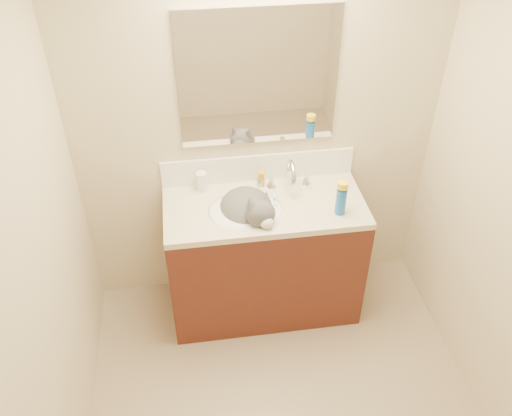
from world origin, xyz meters
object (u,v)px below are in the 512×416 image
object	(u,v)px
pill_bottle	(202,181)
spray_can	(341,201)
cat	(249,211)
silver_jar	(260,182)
vanity_cabinet	(264,260)
amber_bottle	(261,179)
faucet	(291,177)
basin	(246,219)

from	to	relation	value
pill_bottle	spray_can	distance (m)	0.85
cat	spray_can	xyz separation A→B (m)	(0.52, -0.12, 0.10)
cat	silver_jar	size ratio (longest dim) A/B	9.14
vanity_cabinet	amber_bottle	size ratio (longest dim) A/B	11.72
cat	vanity_cabinet	bearing A→B (deg)	-7.50
pill_bottle	spray_can	world-z (taller)	spray_can
cat	spray_can	distance (m)	0.54
pill_bottle	silver_jar	bearing A→B (deg)	-1.59
silver_jar	amber_bottle	distance (m)	0.02
vanity_cabinet	faucet	xyz separation A→B (m)	(0.18, 0.14, 0.54)
faucet	spray_can	world-z (taller)	faucet
pill_bottle	cat	bearing A→B (deg)	-41.47
basin	spray_can	xyz separation A→B (m)	(0.54, -0.11, 0.15)
amber_bottle	pill_bottle	bearing A→B (deg)	178.06
vanity_cabinet	silver_jar	world-z (taller)	silver_jar
vanity_cabinet	pill_bottle	xyz separation A→B (m)	(-0.36, 0.21, 0.51)
faucet	spray_can	distance (m)	0.37
vanity_cabinet	basin	xyz separation A→B (m)	(-0.12, -0.03, 0.38)
vanity_cabinet	silver_jar	xyz separation A→B (m)	(0.00, 0.20, 0.48)
faucet	silver_jar	xyz separation A→B (m)	(-0.18, 0.06, -0.06)
basin	faucet	distance (m)	0.38
faucet	silver_jar	distance (m)	0.19
vanity_cabinet	faucet	distance (m)	0.58
faucet	cat	bearing A→B (deg)	-149.73
basin	pill_bottle	xyz separation A→B (m)	(-0.24, 0.24, 0.13)
silver_jar	spray_can	bearing A→B (deg)	-38.94
cat	amber_bottle	size ratio (longest dim) A/B	4.82
basin	cat	xyz separation A→B (m)	(0.02, 0.01, 0.05)
faucet	spray_can	bearing A→B (deg)	-49.26
cat	silver_jar	bearing A→B (deg)	43.77
faucet	cat	xyz separation A→B (m)	(-0.28, -0.16, -0.10)
basin	spray_can	size ratio (longest dim) A/B	2.72
cat	pill_bottle	bearing A→B (deg)	116.88
spray_can	amber_bottle	bearing A→B (deg)	140.89
vanity_cabinet	amber_bottle	bearing A→B (deg)	87.28
faucet	basin	bearing A→B (deg)	-150.88
faucet	pill_bottle	world-z (taller)	faucet
basin	pill_bottle	distance (m)	0.36
basin	amber_bottle	distance (m)	0.28
pill_bottle	vanity_cabinet	bearing A→B (deg)	-29.93
faucet	amber_bottle	size ratio (longest dim) A/B	2.73
pill_bottle	amber_bottle	xyz separation A→B (m)	(0.37, -0.01, -0.01)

